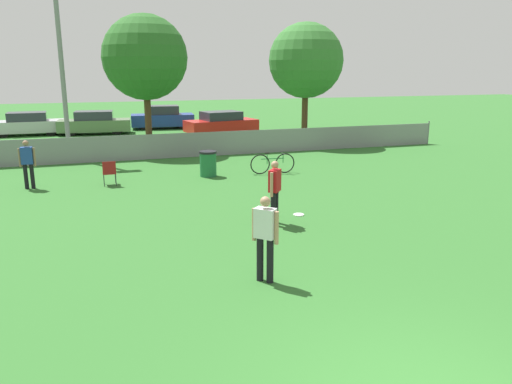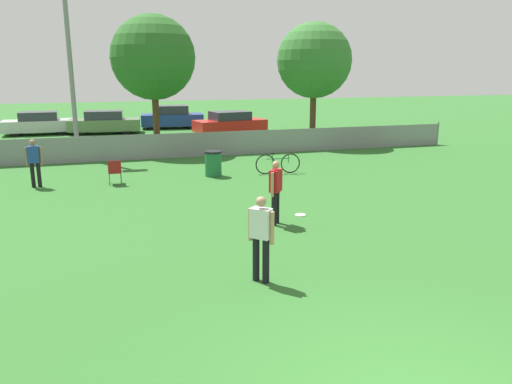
# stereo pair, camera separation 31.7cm
# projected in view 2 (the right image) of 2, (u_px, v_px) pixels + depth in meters

# --- Properties ---
(fence_backline) EXTENTS (27.17, 0.07, 1.21)m
(fence_backline) POSITION_uv_depth(u_px,v_px,m) (181.00, 145.00, 22.34)
(fence_backline) COLOR gray
(fence_backline) RESTS_ON ground_plane
(light_pole) EXTENTS (0.90, 0.36, 8.03)m
(light_pole) POSITION_uv_depth(u_px,v_px,m) (69.00, 48.00, 21.25)
(light_pole) COLOR gray
(light_pole) RESTS_ON ground_plane
(tree_near_pole) EXTENTS (3.97, 3.97, 6.39)m
(tree_near_pole) POSITION_uv_depth(u_px,v_px,m) (153.00, 58.00, 23.45)
(tree_near_pole) COLOR #4C331E
(tree_near_pole) RESTS_ON ground_plane
(tree_far_right) EXTENTS (3.87, 3.87, 6.25)m
(tree_far_right) POSITION_uv_depth(u_px,v_px,m) (314.00, 61.00, 25.77)
(tree_far_right) COLOR #4C331E
(tree_far_right) RESTS_ON ground_plane
(player_defender_red) EXTENTS (0.41, 0.43, 1.64)m
(player_defender_red) POSITION_uv_depth(u_px,v_px,m) (276.00, 188.00, 12.59)
(player_defender_red) COLOR black
(player_defender_red) RESTS_ON ground_plane
(player_receiver_white) EXTENTS (0.42, 0.43, 1.64)m
(player_receiver_white) POSITION_uv_depth(u_px,v_px,m) (261.00, 234.00, 9.12)
(player_receiver_white) COLOR black
(player_receiver_white) RESTS_ON ground_plane
(spectator_in_blue) EXTENTS (0.52, 0.25, 1.61)m
(spectator_in_blue) POSITION_uv_depth(u_px,v_px,m) (34.00, 160.00, 16.59)
(spectator_in_blue) COLOR black
(spectator_in_blue) RESTS_ON ground_plane
(frisbee_disc) EXTENTS (0.29, 0.29, 0.03)m
(frisbee_disc) POSITION_uv_depth(u_px,v_px,m) (300.00, 215.00, 13.56)
(frisbee_disc) COLOR white
(frisbee_disc) RESTS_ON ground_plane
(folding_chair_sideline) EXTENTS (0.44, 0.44, 0.85)m
(folding_chair_sideline) POSITION_uv_depth(u_px,v_px,m) (115.00, 171.00, 17.09)
(folding_chair_sideline) COLOR #333338
(folding_chair_sideline) RESTS_ON ground_plane
(bicycle_sideline) EXTENTS (1.74, 0.44, 0.81)m
(bicycle_sideline) POSITION_uv_depth(u_px,v_px,m) (278.00, 163.00, 18.90)
(bicycle_sideline) COLOR black
(bicycle_sideline) RESTS_ON ground_plane
(trash_bin) EXTENTS (0.64, 0.64, 0.94)m
(trash_bin) POSITION_uv_depth(u_px,v_px,m) (213.00, 163.00, 18.46)
(trash_bin) COLOR #1E6638
(trash_bin) RESTS_ON ground_plane
(parked_car_silver) EXTENTS (4.22, 1.93, 1.37)m
(parked_car_silver) POSITION_uv_depth(u_px,v_px,m) (39.00, 123.00, 30.33)
(parked_car_silver) COLOR black
(parked_car_silver) RESTS_ON ground_plane
(parked_car_olive) EXTENTS (4.38, 2.08, 1.40)m
(parked_car_olive) POSITION_uv_depth(u_px,v_px,m) (105.00, 122.00, 30.75)
(parked_car_olive) COLOR black
(parked_car_olive) RESTS_ON ground_plane
(parked_car_blue) EXTENTS (4.23, 2.18, 1.52)m
(parked_car_blue) POSITION_uv_depth(u_px,v_px,m) (172.00, 117.00, 33.54)
(parked_car_blue) COLOR black
(parked_car_blue) RESTS_ON ground_plane
(parked_car_red) EXTENTS (4.52, 2.53, 1.40)m
(parked_car_red) POSITION_uv_depth(u_px,v_px,m) (230.00, 123.00, 30.22)
(parked_car_red) COLOR black
(parked_car_red) RESTS_ON ground_plane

